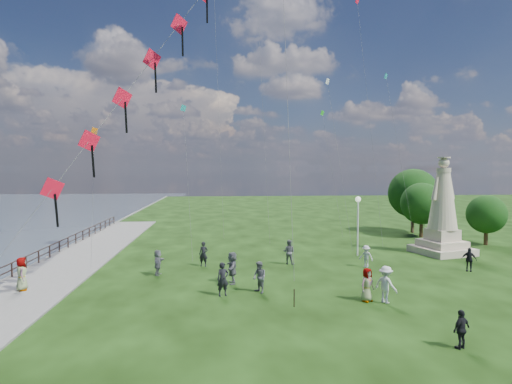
{
  "coord_description": "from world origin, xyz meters",
  "views": [
    {
      "loc": [
        -3.16,
        -17.82,
        6.91
      ],
      "look_at": [
        -1.0,
        8.0,
        5.5
      ],
      "focal_mm": 30.0,
      "sensor_mm": 36.0,
      "label": 1
    }
  ],
  "objects": [
    {
      "name": "person_5",
      "position": [
        -7.24,
        10.1,
        0.83
      ],
      "size": [
        0.86,
        1.61,
        1.66
      ],
      "primitive_type": "imported",
      "rotation": [
        0.0,
        0.0,
        1.44
      ],
      "color": "#595960",
      "rests_on": "ground"
    },
    {
      "name": "person_7",
      "position": [
        1.77,
        12.55,
        0.89
      ],
      "size": [
        1.01,
        0.84,
        1.78
      ],
      "primitive_type": "imported",
      "rotation": [
        0.0,
        0.0,
        2.71
      ],
      "color": "#595960",
      "rests_on": "ground"
    },
    {
      "name": "tree_row",
      "position": [
        17.95,
        24.49,
        3.79
      ],
      "size": [
        7.67,
        12.13,
        6.91
      ],
      "color": "#382314",
      "rests_on": "ground"
    },
    {
      "name": "lamppost",
      "position": [
        7.72,
        15.13,
        3.4
      ],
      "size": [
        0.44,
        0.44,
        4.71
      ],
      "color": "silver",
      "rests_on": "ground"
    },
    {
      "name": "person_10",
      "position": [
        -14.27,
        6.8,
        0.94
      ],
      "size": [
        0.86,
        1.06,
        1.87
      ],
      "primitive_type": "imported",
      "rotation": [
        0.0,
        0.0,
        1.95
      ],
      "color": "#595960",
      "rests_on": "ground"
    },
    {
      "name": "person_9",
      "position": [
        13.54,
        9.38,
        0.8
      ],
      "size": [
        1.05,
        0.9,
        1.6
      ],
      "primitive_type": "imported",
      "rotation": [
        0.0,
        0.0,
        -0.54
      ],
      "color": "black",
      "rests_on": "ground"
    },
    {
      "name": "person_0",
      "position": [
        -3.04,
        5.17,
        0.91
      ],
      "size": [
        0.76,
        0.61,
        1.83
      ],
      "primitive_type": "imported",
      "rotation": [
        0.0,
        0.0,
        0.29
      ],
      "color": "black",
      "rests_on": "ground"
    },
    {
      "name": "red_kite_train",
      "position": [
        -6.74,
        4.63,
        12.14
      ],
      "size": [
        11.21,
        9.35,
        19.5
      ],
      "color": "black",
      "rests_on": "ground"
    },
    {
      "name": "person_1",
      "position": [
        -1.01,
        5.57,
        0.87
      ],
      "size": [
        0.87,
        1.0,
        1.75
      ],
      "primitive_type": "imported",
      "rotation": [
        0.0,
        0.0,
        -1.07
      ],
      "color": "#595960",
      "rests_on": "ground"
    },
    {
      "name": "person_2",
      "position": [
        5.32,
        3.26,
        0.95
      ],
      "size": [
        1.25,
        1.37,
        1.91
      ],
      "primitive_type": "imported",
      "rotation": [
        0.0,
        0.0,
        2.21
      ],
      "color": "silver",
      "rests_on": "ground"
    },
    {
      "name": "person_11",
      "position": [
        -2.46,
        7.64,
        0.96
      ],
      "size": [
        0.8,
        1.79,
        1.92
      ],
      "primitive_type": "imported",
      "rotation": [
        0.0,
        0.0,
        4.73
      ],
      "color": "#595960",
      "rests_on": "ground"
    },
    {
      "name": "person_3",
      "position": [
        6.03,
        -2.47,
        0.76
      ],
      "size": [
        1.0,
        0.79,
        1.52
      ],
      "primitive_type": "imported",
      "rotation": [
        0.0,
        0.0,
        3.58
      ],
      "color": "black",
      "rests_on": "ground"
    },
    {
      "name": "small_kites",
      "position": [
        2.33,
        22.79,
        14.88
      ],
      "size": [
        27.54,
        17.22,
        28.8
      ],
      "color": "teal",
      "rests_on": "ground"
    },
    {
      "name": "waterfront",
      "position": [
        -15.24,
        8.99,
        -0.06
      ],
      "size": [
        200.0,
        200.0,
        1.51
      ],
      "color": "#303F48",
      "rests_on": "ground"
    },
    {
      "name": "person_6",
      "position": [
        -4.37,
        12.39,
        0.87
      ],
      "size": [
        0.71,
        0.54,
        1.74
      ],
      "primitive_type": "imported",
      "rotation": [
        0.0,
        0.0,
        -0.21
      ],
      "color": "black",
      "rests_on": "ground"
    },
    {
      "name": "person_8",
      "position": [
        7.03,
        11.12,
        0.77
      ],
      "size": [
        1.09,
        1.04,
        1.54
      ],
      "primitive_type": "imported",
      "rotation": [
        0.0,
        0.0,
        -0.71
      ],
      "color": "silver",
      "rests_on": "ground"
    },
    {
      "name": "person_4",
      "position": [
        4.44,
        3.58,
        0.87
      ],
      "size": [
        1.0,
        0.88,
        1.75
      ],
      "primitive_type": "imported",
      "rotation": [
        0.0,
        0.0,
        0.52
      ],
      "color": "#595960",
      "rests_on": "ground"
    },
    {
      "name": "statue",
      "position": [
        14.81,
        15.28,
        2.97
      ],
      "size": [
        4.72,
        4.72,
        7.86
      ],
      "rotation": [
        0.0,
        0.0,
        0.26
      ],
      "color": "beige",
      "rests_on": "ground"
    }
  ]
}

